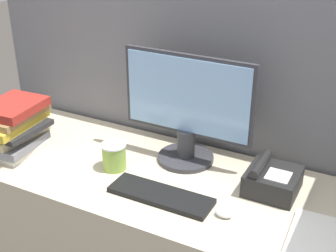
{
  "coord_description": "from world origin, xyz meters",
  "views": [
    {
      "loc": [
        0.75,
        -1.06,
        1.75
      ],
      "look_at": [
        0.01,
        0.35,
        0.97
      ],
      "focal_mm": 50.0,
      "sensor_mm": 36.0,
      "label": 1
    }
  ],
  "objects_px": {
    "mouse": "(224,214)",
    "book_stack": "(13,127)",
    "coffee_cup": "(114,156)",
    "monitor": "(187,113)",
    "desk_telephone": "(272,180)",
    "keyboard": "(161,195)"
  },
  "relations": [
    {
      "from": "coffee_cup",
      "to": "book_stack",
      "type": "distance_m",
      "value": 0.47
    },
    {
      "from": "mouse",
      "to": "book_stack",
      "type": "bearing_deg",
      "value": 178.53
    },
    {
      "from": "monitor",
      "to": "mouse",
      "type": "xyz_separation_m",
      "value": [
        0.28,
        -0.29,
        -0.2
      ]
    },
    {
      "from": "coffee_cup",
      "to": "desk_telephone",
      "type": "height_order",
      "value": "desk_telephone"
    },
    {
      "from": "mouse",
      "to": "coffee_cup",
      "type": "relative_size",
      "value": 0.55
    },
    {
      "from": "coffee_cup",
      "to": "desk_telephone",
      "type": "bearing_deg",
      "value": 12.45
    },
    {
      "from": "mouse",
      "to": "monitor",
      "type": "bearing_deg",
      "value": 134.02
    },
    {
      "from": "coffee_cup",
      "to": "keyboard",
      "type": "bearing_deg",
      "value": -20.02
    },
    {
      "from": "keyboard",
      "to": "coffee_cup",
      "type": "xyz_separation_m",
      "value": [
        -0.26,
        0.1,
        0.05
      ]
    },
    {
      "from": "monitor",
      "to": "desk_telephone",
      "type": "height_order",
      "value": "monitor"
    },
    {
      "from": "desk_telephone",
      "to": "coffee_cup",
      "type": "bearing_deg",
      "value": -167.55
    },
    {
      "from": "monitor",
      "to": "mouse",
      "type": "distance_m",
      "value": 0.46
    },
    {
      "from": "monitor",
      "to": "keyboard",
      "type": "bearing_deg",
      "value": -82.76
    },
    {
      "from": "desk_telephone",
      "to": "monitor",
      "type": "bearing_deg",
      "value": 170.66
    },
    {
      "from": "keyboard",
      "to": "book_stack",
      "type": "height_order",
      "value": "book_stack"
    },
    {
      "from": "coffee_cup",
      "to": "book_stack",
      "type": "relative_size",
      "value": 0.35
    },
    {
      "from": "keyboard",
      "to": "coffee_cup",
      "type": "height_order",
      "value": "coffee_cup"
    },
    {
      "from": "book_stack",
      "to": "desk_telephone",
      "type": "distance_m",
      "value": 1.1
    },
    {
      "from": "mouse",
      "to": "desk_telephone",
      "type": "relative_size",
      "value": 0.32
    },
    {
      "from": "monitor",
      "to": "mouse",
      "type": "relative_size",
      "value": 9.0
    },
    {
      "from": "coffee_cup",
      "to": "book_stack",
      "type": "bearing_deg",
      "value": -171.28
    },
    {
      "from": "coffee_cup",
      "to": "desk_telephone",
      "type": "distance_m",
      "value": 0.63
    }
  ]
}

